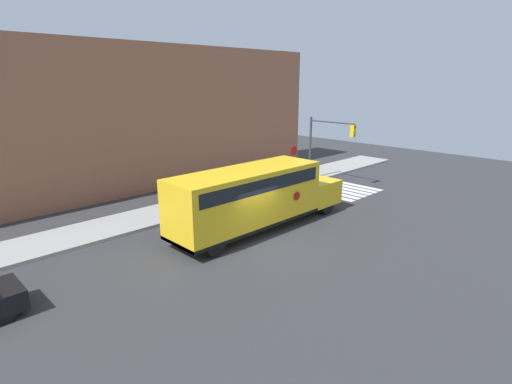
% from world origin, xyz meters
% --- Properties ---
extents(ground_plane, '(60.00, 60.00, 0.00)m').
position_xyz_m(ground_plane, '(0.00, 0.00, 0.00)').
color(ground_plane, '#333335').
extents(sidewalk_strip, '(44.00, 3.00, 0.15)m').
position_xyz_m(sidewalk_strip, '(0.00, 6.50, 0.07)').
color(sidewalk_strip, '#9E9E99').
rests_on(sidewalk_strip, ground).
extents(building_backdrop, '(32.00, 4.00, 9.53)m').
position_xyz_m(building_backdrop, '(0.00, 13.00, 4.77)').
color(building_backdrop, '#935B42').
rests_on(building_backdrop, ground).
extents(crosswalk_stripes, '(4.00, 3.20, 0.01)m').
position_xyz_m(crosswalk_stripes, '(10.46, 2.00, 0.00)').
color(crosswalk_stripes, white).
rests_on(crosswalk_stripes, ground).
extents(school_bus, '(10.38, 2.57, 3.15)m').
position_xyz_m(school_bus, '(0.93, 1.26, 1.78)').
color(school_bus, yellow).
rests_on(school_bus, ground).
extents(stop_sign, '(0.66, 0.10, 2.82)m').
position_xyz_m(stop_sign, '(8.99, 5.60, 1.83)').
color(stop_sign, '#38383A').
rests_on(stop_sign, ground).
extents(traffic_light, '(0.28, 3.74, 4.68)m').
position_xyz_m(traffic_light, '(11.02, 4.39, 3.16)').
color(traffic_light, '#38383A').
rests_on(traffic_light, ground).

